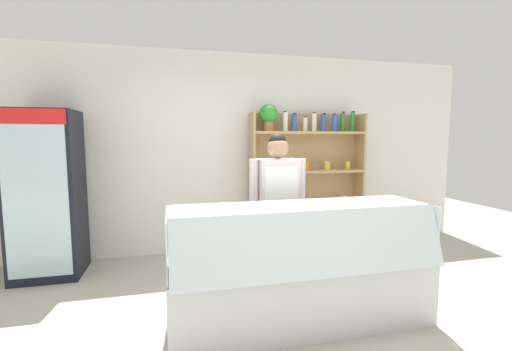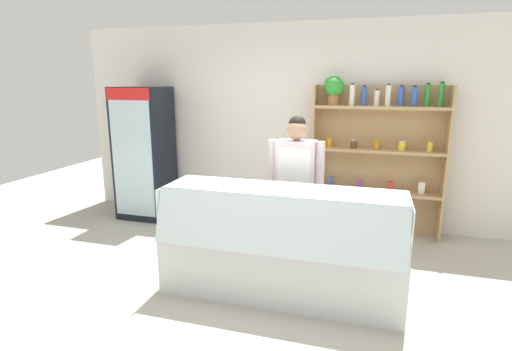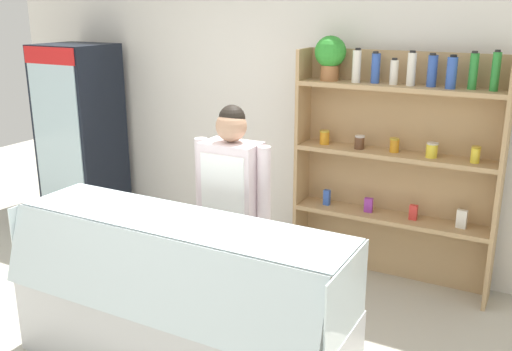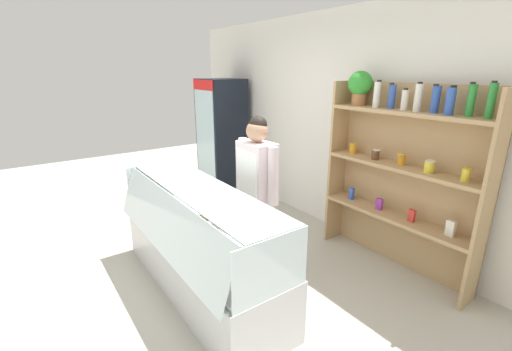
# 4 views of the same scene
# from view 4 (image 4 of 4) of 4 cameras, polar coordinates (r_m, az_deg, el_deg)

# --- Properties ---
(ground_plane) EXTENTS (12.00, 12.00, 0.00)m
(ground_plane) POSITION_cam_4_polar(r_m,az_deg,el_deg) (3.53, -10.92, -17.97)
(ground_plane) COLOR #B7B2A3
(back_wall) EXTENTS (6.80, 0.10, 2.70)m
(back_wall) POSITION_cam_4_polar(r_m,az_deg,el_deg) (4.31, 15.73, 7.78)
(back_wall) COLOR white
(back_wall) RESTS_ON ground
(drinks_fridge) EXTENTS (0.69, 0.64, 1.87)m
(drinks_fridge) POSITION_cam_4_polar(r_m,az_deg,el_deg) (5.85, -5.74, 6.60)
(drinks_fridge) COLOR black
(drinks_fridge) RESTS_ON ground
(shelving_unit) EXTENTS (1.62, 0.29, 2.00)m
(shelving_unit) POSITION_cam_4_polar(r_m,az_deg,el_deg) (3.70, 22.72, 2.07)
(shelving_unit) COLOR tan
(shelving_unit) RESTS_ON ground
(deli_display_case) EXTENTS (2.17, 0.72, 1.01)m
(deli_display_case) POSITION_cam_4_polar(r_m,az_deg,el_deg) (3.35, -9.38, -13.61)
(deli_display_case) COLOR silver
(deli_display_case) RESTS_ON ground
(shop_clerk) EXTENTS (0.58, 0.25, 1.60)m
(shop_clerk) POSITION_cam_4_polar(r_m,az_deg,el_deg) (3.38, 0.10, -1.27)
(shop_clerk) COLOR #383D51
(shop_clerk) RESTS_ON ground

